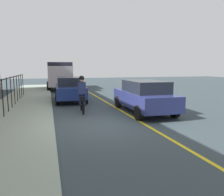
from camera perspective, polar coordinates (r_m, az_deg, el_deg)
ground_plane at (r=8.05m, az=-2.47°, el=-7.52°), size 80.00×80.00×0.00m
lane_line_centre at (r=8.58m, az=8.00°, el=-6.60°), size 36.00×0.12×0.01m
sidewalk at (r=7.94m, az=-27.24°, el=-8.11°), size 40.00×3.20×0.15m
cyclist_lead at (r=10.26m, az=-8.22°, el=0.99°), size 1.71×0.38×1.83m
patrol_sedan at (r=10.41m, az=8.69°, el=0.60°), size 4.45×2.02×1.58m
parked_sedan_rear at (r=14.32m, az=-11.48°, el=2.56°), size 4.46×2.05×1.58m
box_truck_background at (r=22.84m, az=-13.97°, el=6.32°), size 6.80×2.77×2.78m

